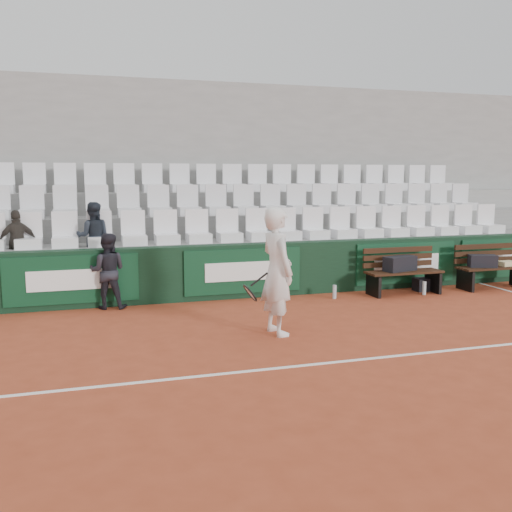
% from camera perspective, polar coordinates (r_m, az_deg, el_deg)
% --- Properties ---
extents(ground, '(80.00, 80.00, 0.00)m').
position_cam_1_polar(ground, '(7.17, 8.78, -10.40)').
color(ground, '#A44125').
rests_on(ground, ground).
extents(court_baseline, '(18.00, 0.06, 0.01)m').
position_cam_1_polar(court_baseline, '(7.17, 8.79, -10.37)').
color(court_baseline, white).
rests_on(court_baseline, ground).
extents(back_barrier, '(18.00, 0.34, 1.00)m').
position_cam_1_polar(back_barrier, '(10.70, -0.12, -1.41)').
color(back_barrier, black).
rests_on(back_barrier, ground).
extents(grandstand_tier_front, '(18.00, 0.95, 1.00)m').
position_cam_1_polar(grandstand_tier_front, '(11.29, -1.39, -0.93)').
color(grandstand_tier_front, gray).
rests_on(grandstand_tier_front, ground).
extents(grandstand_tier_mid, '(18.00, 0.95, 1.45)m').
position_cam_1_polar(grandstand_tier_mid, '(12.16, -2.60, 0.78)').
color(grandstand_tier_mid, gray).
rests_on(grandstand_tier_mid, ground).
extents(grandstand_tier_back, '(18.00, 0.95, 1.90)m').
position_cam_1_polar(grandstand_tier_back, '(13.05, -3.64, 2.26)').
color(grandstand_tier_back, '#999996').
rests_on(grandstand_tier_back, ground).
extents(grandstand_rear_wall, '(18.00, 0.30, 4.40)m').
position_cam_1_polar(grandstand_rear_wall, '(13.60, -4.30, 7.76)').
color(grandstand_rear_wall, gray).
rests_on(grandstand_rear_wall, ground).
extents(seat_row_front, '(11.90, 0.44, 0.63)m').
position_cam_1_polar(seat_row_front, '(11.02, -1.16, 3.13)').
color(seat_row_front, white).
rests_on(seat_row_front, grandstand_tier_front).
extents(seat_row_mid, '(11.90, 0.44, 0.63)m').
position_cam_1_polar(seat_row_mid, '(11.91, -2.42, 5.65)').
color(seat_row_mid, silver).
rests_on(seat_row_mid, grandstand_tier_mid).
extents(seat_row_back, '(11.90, 0.44, 0.63)m').
position_cam_1_polar(seat_row_back, '(12.82, -3.51, 7.82)').
color(seat_row_back, silver).
rests_on(seat_row_back, grandstand_tier_back).
extents(bench_left, '(1.50, 0.56, 0.45)m').
position_cam_1_polar(bench_left, '(11.30, 14.56, -2.59)').
color(bench_left, '#331C0F').
rests_on(bench_left, ground).
extents(bench_right, '(1.50, 0.56, 0.45)m').
position_cam_1_polar(bench_right, '(12.44, 22.60, -1.99)').
color(bench_right, black).
rests_on(bench_right, ground).
extents(sports_bag_left, '(0.71, 0.45, 0.28)m').
position_cam_1_polar(sports_bag_left, '(11.25, 14.20, -0.74)').
color(sports_bag_left, black).
rests_on(sports_bag_left, bench_left).
extents(sports_bag_right, '(0.58, 0.41, 0.24)m').
position_cam_1_polar(sports_bag_right, '(12.22, 21.72, -0.47)').
color(sports_bag_right, black).
rests_on(sports_bag_right, bench_right).
extents(towel, '(0.34, 0.26, 0.09)m').
position_cam_1_polar(towel, '(12.62, 23.81, -0.68)').
color(towel, beige).
rests_on(towel, bench_right).
extents(sports_bag_ground, '(0.43, 0.27, 0.25)m').
position_cam_1_polar(sports_bag_ground, '(11.77, 16.50, -2.73)').
color(sports_bag_ground, black).
rests_on(sports_bag_ground, ground).
extents(water_bottle_near, '(0.07, 0.07, 0.26)m').
position_cam_1_polar(water_bottle_near, '(10.66, 7.86, -3.57)').
color(water_bottle_near, '#AFBFC7').
rests_on(water_bottle_near, ground).
extents(water_bottle_far, '(0.07, 0.07, 0.26)m').
position_cam_1_polar(water_bottle_far, '(11.37, 16.47, -3.09)').
color(water_bottle_far, silver).
rests_on(water_bottle_far, ground).
extents(tennis_player, '(0.76, 0.73, 1.83)m').
position_cam_1_polar(tennis_player, '(8.09, 2.11, -1.53)').
color(tennis_player, white).
rests_on(tennis_player, ground).
extents(ball_kid, '(0.72, 0.61, 1.30)m').
position_cam_1_polar(ball_kid, '(10.02, -14.62, -1.46)').
color(ball_kid, black).
rests_on(ball_kid, ground).
extents(spectator_b, '(0.71, 0.45, 1.12)m').
position_cam_1_polar(spectator_b, '(10.69, -22.85, 3.67)').
color(spectator_b, '#2E2A25').
rests_on(spectator_b, grandstand_tier_front).
extents(spectator_c, '(0.65, 0.52, 1.24)m').
position_cam_1_polar(spectator_c, '(10.63, -16.05, 4.29)').
color(spectator_c, '#1E242D').
rests_on(spectator_c, grandstand_tier_front).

